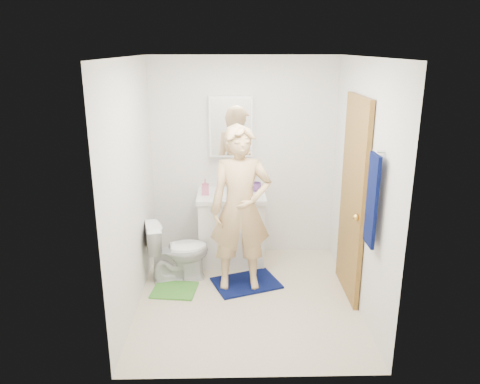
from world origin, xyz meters
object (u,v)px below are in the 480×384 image
toilet (178,251)px  medicine_cabinet (231,126)px  vanity_cabinet (232,230)px  soap_dispenser (205,187)px  toothbrush_cup (256,187)px  man (241,209)px  towel (372,200)px

toilet → medicine_cabinet: bearing=-54.8°
medicine_cabinet → vanity_cabinet: bearing=-90.0°
soap_dispenser → medicine_cabinet: bearing=40.1°
toothbrush_cup → man: bearing=-104.6°
medicine_cabinet → towel: size_ratio=0.87×
medicine_cabinet → towel: (1.18, -1.71, -0.35)m
medicine_cabinet → man: size_ratio=0.40×
towel → soap_dispenser: 2.10m
towel → toothbrush_cup: towel is taller
medicine_cabinet → towel: medicine_cabinet is taller
towel → soap_dispenser: (-1.48, 1.46, -0.31)m
toothbrush_cup → medicine_cabinet: bearing=157.4°
toilet → towel: bearing=-133.8°
toilet → man: man is taller
toilet → soap_dispenser: size_ratio=3.71×
toilet → vanity_cabinet: bearing=-66.2°
soap_dispenser → toilet: bearing=-124.5°
medicine_cabinet → soap_dispenser: bearing=-139.9°
man → soap_dispenser: bearing=119.4°
medicine_cabinet → soap_dispenser: (-0.30, -0.25, -0.66)m
medicine_cabinet → toothbrush_cup: 0.77m
medicine_cabinet → towel: bearing=-55.4°
toilet → man: (0.69, -0.20, 0.55)m
medicine_cabinet → soap_dispenser: medicine_cabinet is taller
soap_dispenser → toothbrush_cup: (0.59, 0.13, -0.04)m
towel → toothbrush_cup: bearing=119.2°
soap_dispenser → toothbrush_cup: size_ratio=1.42×
vanity_cabinet → man: (0.09, -0.66, 0.49)m
vanity_cabinet → towel: towel is taller
soap_dispenser → man: size_ratio=0.11×
toilet → soap_dispenser: 0.80m
vanity_cabinet → towel: size_ratio=1.00×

